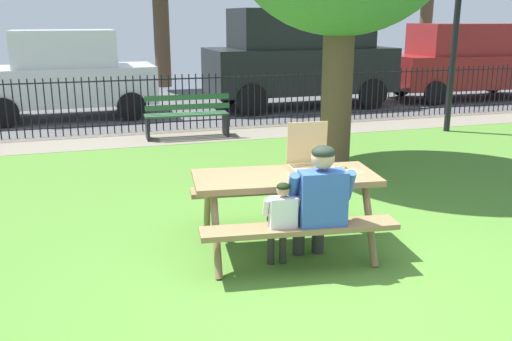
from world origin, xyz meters
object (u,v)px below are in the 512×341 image
child_at_table (281,218)px  parked_car_center (300,56)px  park_bench_center (187,116)px  pizza_slice_on_table (350,170)px  picnic_table_foreground (285,192)px  parked_car_right (470,60)px  pizza_box_open (312,163)px  parked_car_left (66,74)px  adult_at_table (319,200)px

child_at_table → parked_car_center: 9.81m
park_bench_center → parked_car_center: bearing=40.6°
park_bench_center → pizza_slice_on_table: bearing=-83.3°
picnic_table_foreground → parked_car_right: 12.13m
pizza_slice_on_table → park_bench_center: park_bench_center is taller
pizza_box_open → child_at_table: size_ratio=0.55×
pizza_box_open → child_at_table: bearing=-133.4°
child_at_table → parked_car_left: bearing=102.4°
parked_car_left → parked_car_right: size_ratio=0.84×
picnic_table_foreground → child_at_table: bearing=-113.3°
parked_car_center → pizza_box_open: bearing=-110.5°
pizza_slice_on_table → child_at_table: (-0.89, -0.45, -0.25)m
pizza_box_open → child_at_table: pizza_box_open is taller
park_bench_center → parked_car_right: bearing=19.1°
pizza_slice_on_table → adult_at_table: 0.72m
picnic_table_foreground → pizza_slice_on_table: 0.70m
pizza_slice_on_table → parked_car_center: 9.06m
picnic_table_foreground → child_at_table: (-0.22, -0.51, -0.07)m
pizza_box_open → parked_car_right: (8.30, 8.51, 0.24)m
parked_car_left → parked_car_center: size_ratio=0.83×
picnic_table_foreground → adult_at_table: bearing=-75.0°
adult_at_table → parked_car_left: parked_car_left is taller
parked_car_left → parked_car_right: parked_car_right is taller
park_bench_center → parked_car_center: parked_car_center is taller
parked_car_center → pizza_slice_on_table: bearing=-108.1°
parked_car_left → parked_car_center: bearing=-0.0°
adult_at_table → park_bench_center: bearing=91.2°
adult_at_table → parked_car_center: (3.34, 9.07, 0.65)m
picnic_table_foreground → parked_car_right: bearing=44.8°
parked_car_left → parked_car_center: 5.69m
child_at_table → park_bench_center: (0.23, 6.08, -0.11)m
child_at_table → parked_car_left: 9.28m
picnic_table_foreground → parked_car_center: size_ratio=0.41×
pizza_box_open → pizza_slice_on_table: (0.38, -0.09, -0.08)m
child_at_table → parked_car_right: (8.81, 9.05, 0.57)m
child_at_table → park_bench_center: child_at_table is taller
park_bench_center → parked_car_center: (3.47, 2.97, 0.89)m
picnic_table_foreground → parked_car_center: bearing=67.9°
pizza_slice_on_table → parked_car_right: bearing=47.3°
child_at_table → parked_car_center: parked_car_center is taller
parked_car_center → parked_car_right: (5.12, -0.00, -0.21)m
picnic_table_foreground → parked_car_center: 9.25m
child_at_table → park_bench_center: bearing=87.9°
pizza_box_open → parked_car_left: (-2.50, 8.51, 0.15)m
child_at_table → parked_car_right: 12.65m
child_at_table → park_bench_center: 6.09m
pizza_box_open → parked_car_center: 9.10m
pizza_box_open → adult_at_table: size_ratio=0.40×
picnic_table_foreground → pizza_box_open: bearing=6.4°
pizza_box_open → child_at_table: (-0.51, -0.54, -0.34)m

